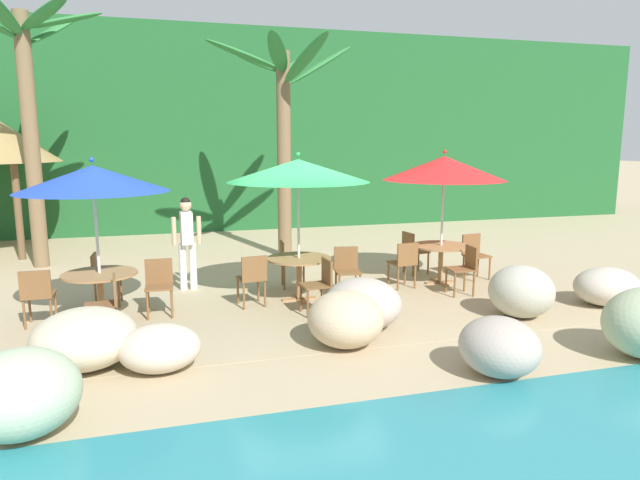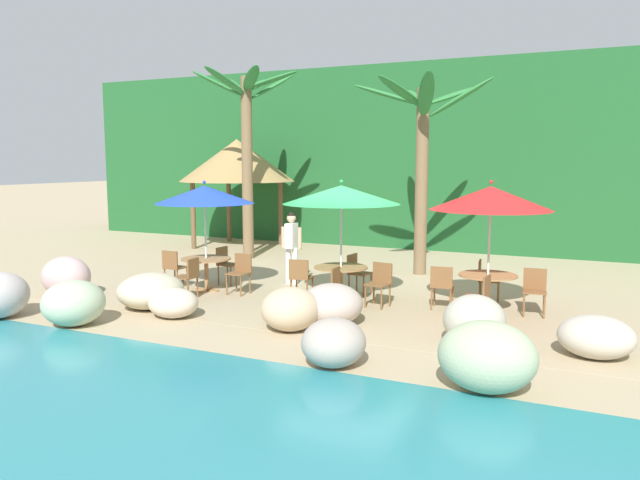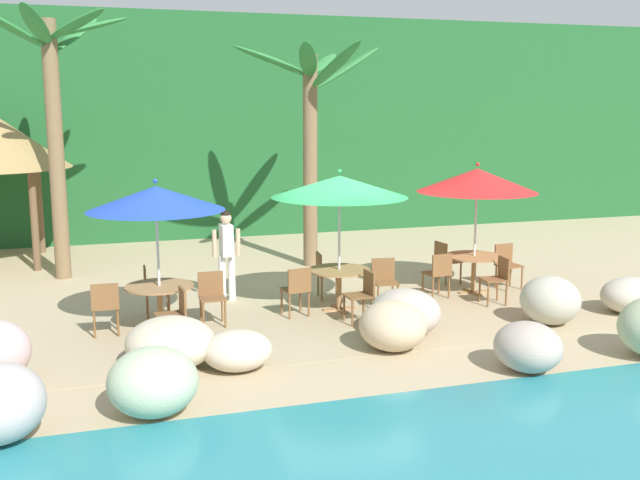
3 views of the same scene
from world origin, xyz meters
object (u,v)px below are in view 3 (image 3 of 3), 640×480
Objects in this scene: chair_green_right at (363,292)px; chair_red_inland at (445,259)px; chair_green_seaward at (384,279)px; chair_red_right at (498,276)px; chair_blue_right at (176,312)px; chair_blue_seaward at (212,294)px; umbrella_red at (477,180)px; dining_table_blue at (160,293)px; waiter_in_white at (226,249)px; chair_blue_left at (105,304)px; palm_tree_nearest at (53,95)px; chair_red_left at (439,272)px; umbrella_blue at (156,198)px; palm_tree_second at (311,114)px; umbrella_green at (340,187)px; chair_green_left at (297,288)px; chair_blue_inland at (152,287)px; dining_table_red at (474,262)px; chair_red_seaward at (507,262)px; dining_table_green at (339,276)px; chair_green_inland at (325,272)px.

chair_green_right is 3.27m from chair_red_inland.
chair_green_seaward and chair_red_right have the same top height.
chair_green_seaward and chair_green_right have the same top height.
chair_green_right is at bearing 4.69° from chair_blue_right.
umbrella_red reaches higher than chair_blue_seaward.
waiter_in_white is at bearing 47.28° from dining_table_blue.
palm_tree_nearest is at bearing 99.32° from chair_blue_left.
chair_red_left is at bearing -167.83° from umbrella_red.
umbrella_blue reaches higher than chair_green_right.
chair_red_left is at bearing -67.86° from palm_tree_second.
umbrella_green is at bearing 99.22° from chair_green_right.
umbrella_red is 2.91× the size of chair_red_right.
umbrella_green reaches higher than chair_red_right.
umbrella_red reaches higher than umbrella_green.
chair_green_right is 0.18× the size of palm_tree_second.
umbrella_red is 4.89m from waiter_in_white.
chair_blue_seaward and chair_green_left have the same top height.
chair_red_right is at bearing 7.48° from chair_green_right.
chair_red_left is (-0.84, -0.18, -1.68)m from umbrella_red.
chair_blue_inland and chair_red_inland have the same top height.
dining_table_red is at bearing 14.10° from chair_blue_right.
umbrella_red is at bearing -76.72° from chair_red_inland.
dining_table_red is at bearing -2.06° from chair_blue_inland.
chair_green_left is at bearing -170.44° from chair_red_seaward.
umbrella_red reaches higher than waiter_in_white.
dining_table_green is at bearing -174.58° from chair_red_left.
chair_red_seaward is 1.71m from chair_red_left.
chair_green_left is 1.00× the size of chair_red_inland.
chair_blue_right is at bearing -165.59° from chair_red_left.
chair_red_right is at bearing -82.59° from chair_red_inland.
chair_red_seaward is 1.22m from chair_red_inland.
chair_green_left reaches higher than dining_table_green.
palm_tree_second reaches higher than chair_green_inland.
chair_red_inland is at bearing 24.19° from dining_table_green.
chair_green_left is (1.47, -0.01, 0.00)m from chair_blue_seaward.
chair_blue_inland is 0.51× the size of waiter_in_white.
palm_tree_nearest reaches higher than umbrella_blue.
chair_green_left is at bearing -109.99° from palm_tree_second.
chair_green_inland is 1.70m from chair_green_right.
chair_red_inland is (5.83, 1.47, -1.63)m from umbrella_blue.
chair_blue_inland and chair_green_left have the same top height.
chair_red_inland is 8.62m from palm_tree_nearest.
chair_red_inland is at bearing 34.05° from chair_green_seaward.
chair_green_seaward is at bearing -46.16° from chair_green_inland.
dining_table_green is at bearing -41.02° from palm_tree_nearest.
umbrella_red is 2.30× the size of dining_table_red.
chair_blue_seaward is 3.15m from chair_green_seaward.
umbrella_green is at bearing -41.02° from palm_tree_nearest.
chair_green_left is 1.78m from waiter_in_white.
dining_table_red is at bearing 6.01° from umbrella_blue.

